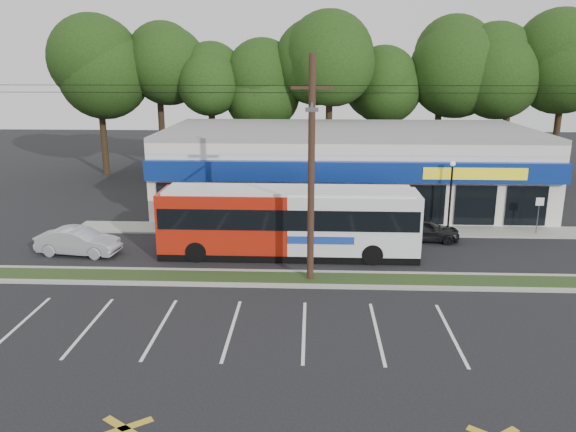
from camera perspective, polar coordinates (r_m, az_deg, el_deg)
The scene contains 15 objects.
ground at distance 25.08m, azimuth -4.68°, elevation -7.28°, with size 120.00×120.00×0.00m, color black.
grass_strip at distance 25.97m, azimuth -4.42°, elevation -6.32°, with size 40.00×1.60×0.12m, color #1E3415.
curb_south at distance 25.19m, azimuth -4.65°, elevation -7.00°, with size 40.00×0.25×0.14m, color #9E9E93.
curb_north at distance 26.76m, azimuth -4.20°, elevation -5.63°, with size 40.00×0.25×0.14m, color #9E9E93.
sidewalk at distance 33.42m, azimuth 5.76°, elevation -1.41°, with size 32.00×2.20×0.10m, color #9E9E93.
strip_mall at distance 39.58m, azimuth 6.05°, elevation 5.07°, with size 25.00×12.55×5.30m.
utility_pole at distance 24.26m, azimuth 1.99°, elevation 5.34°, with size 50.00×2.77×10.00m.
lamp_post at distance 33.48m, azimuth 16.22°, elevation 2.71°, with size 0.30×0.30×4.25m.
sign_post at distance 35.04m, azimuth 24.13°, elevation 0.64°, with size 0.45×0.10×2.23m.
tree_line at distance 49.00m, azimuth 3.73°, elevation 13.85°, with size 46.76×6.76×11.83m.
metrobus at distance 28.56m, azimuth 0.08°, elevation -0.44°, with size 13.11×2.82×3.52m.
car_dark at distance 32.15m, azimuth 13.61°, elevation -1.30°, with size 1.57×3.90×1.33m, color black.
car_silver at distance 30.96m, azimuth -20.53°, elevation -2.43°, with size 1.48×4.25×1.40m, color #ADAFB5.
pedestrian_a at distance 31.63m, azimuth 11.21°, elevation -1.18°, with size 0.58×0.38×1.60m, color silver.
pedestrian_b at distance 32.71m, azimuth 5.01°, elevation -0.36°, with size 0.79×0.62×1.63m, color #B6AFA4.
Camera 1 is at (3.03, -22.97, 9.59)m, focal length 35.00 mm.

